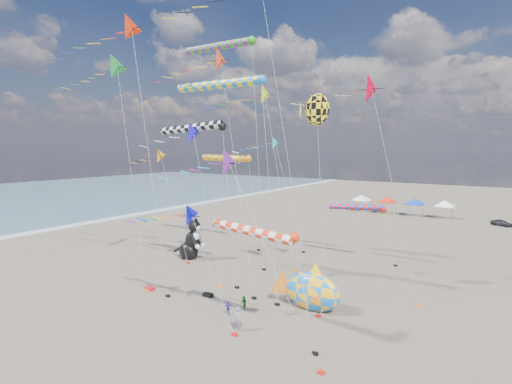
{
  "coord_description": "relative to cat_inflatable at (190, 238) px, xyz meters",
  "views": [
    {
      "loc": [
        19.58,
        -16.29,
        12.57
      ],
      "look_at": [
        0.9,
        12.0,
        8.77
      ],
      "focal_mm": 28.0,
      "sensor_mm": 36.0,
      "label": 1
    }
  ],
  "objects": [
    {
      "name": "ground",
      "position": [
        10.87,
        -16.36,
        -2.42
      ],
      "size": [
        260.0,
        260.0,
        0.0
      ],
      "primitive_type": "plane",
      "color": "brown",
      "rests_on": "ground"
    },
    {
      "name": "delta_kite_0",
      "position": [
        3.78,
        9.39,
        10.31
      ],
      "size": [
        10.86,
        1.71,
        13.99
      ],
      "color": "#1AB9CF",
      "rests_on": "ground"
    },
    {
      "name": "delta_kite_1",
      "position": [
        16.78,
        -13.16,
        8.97
      ],
      "size": [
        10.05,
        1.9,
        12.67
      ],
      "color": "#6D2094",
      "rests_on": "ground"
    },
    {
      "name": "delta_kite_2",
      "position": [
        20.13,
        -0.36,
        14.71
      ],
      "size": [
        11.96,
        2.57,
        18.66
      ],
      "color": "red",
      "rests_on": "ground"
    },
    {
      "name": "delta_kite_3",
      "position": [
        6.68,
        2.42,
        15.41
      ],
      "size": [
        13.23,
        2.3,
        19.3
      ],
      "color": "#C6DE10",
      "rests_on": "ground"
    },
    {
      "name": "delta_kite_4",
      "position": [
        1.93,
        -9.65,
        19.71
      ],
      "size": [
        13.86,
        2.37,
        23.66
      ],
      "color": "red",
      "rests_on": "ground"
    },
    {
      "name": "delta_kite_6",
      "position": [
        -3.92,
        -1.47,
        8.9
      ],
      "size": [
        9.62,
        1.76,
        12.56
      ],
      "color": "orange",
      "rests_on": "ground"
    },
    {
      "name": "delta_kite_7",
      "position": [
        0.88,
        -9.82,
        16.71
      ],
      "size": [
        9.99,
        2.3,
        20.58
      ],
      "color": "#177F30",
      "rests_on": "ground"
    },
    {
      "name": "delta_kite_8",
      "position": [
        9.99,
        -12.19,
        5.05
      ],
      "size": [
        10.83,
        1.79,
        8.74
      ],
      "color": "#0C0FCB",
      "rests_on": "ground"
    },
    {
      "name": "delta_kite_9",
      "position": [
        7.22,
        -6.06,
        17.36
      ],
      "size": [
        12.15,
        2.09,
        21.16
      ],
      "color": "red",
      "rests_on": "ground"
    },
    {
      "name": "delta_kite_10",
      "position": [
        4.81,
        -5.16,
        11.16
      ],
      "size": [
        9.78,
        2.1,
        14.94
      ],
      "color": "#180EE4",
      "rests_on": "ground"
    },
    {
      "name": "windsock_0",
      "position": [
        -0.04,
        7.28,
        8.77
      ],
      "size": [
        8.54,
        0.85,
        11.66
      ],
      "color": "orange",
      "rests_on": "ground"
    },
    {
      "name": "windsock_1",
      "position": [
        16.49,
        -11.48,
        4.66
      ],
      "size": [
        7.98,
        0.67,
        7.46
      ],
      "color": "red",
      "rests_on": "ground"
    },
    {
      "name": "windsock_2",
      "position": [
        15.93,
        9.89,
        3.55
      ],
      "size": [
        7.83,
        0.69,
        6.35
      ],
      "color": "red",
      "rests_on": "ground"
    },
    {
      "name": "windsock_3",
      "position": [
        9.64,
        -6.14,
        15.26
      ],
      "size": [
        10.17,
        0.77,
        18.14
      ],
      "color": "blue",
      "rests_on": "ground"
    },
    {
      "name": "windsock_4",
      "position": [
        5.17,
        -4.77,
        11.88
      ],
      "size": [
        9.1,
        0.74,
        14.74
      ],
      "color": "black",
      "rests_on": "ground"
    },
    {
      "name": "windsock_5",
      "position": [
        4.02,
        1.05,
        20.53
      ],
      "size": [
        9.91,
        0.86,
        23.47
      ],
      "color": "#27991B",
      "rests_on": "ground"
    },
    {
      "name": "angelfish_kite",
      "position": [
        15.95,
        -1.81,
        13.18
      ],
      "size": [
        3.74,
        3.02,
        17.04
      ],
      "color": "yellow",
      "rests_on": "ground"
    },
    {
      "name": "cat_inflatable",
      "position": [
        0.0,
        0.0,
        0.0
      ],
      "size": [
        3.62,
        1.86,
        4.83
      ],
      "primitive_type": null,
      "rotation": [
        0.0,
        0.0,
        0.02
      ],
      "color": "black",
      "rests_on": "ground"
    },
    {
      "name": "fish_inflatable",
      "position": [
        17.62,
        -5.34,
        -0.94
      ],
      "size": [
        6.12,
        2.18,
        3.88
      ],
      "color": "blue",
      "rests_on": "ground"
    },
    {
      "name": "person_adult",
      "position": [
        15.04,
        -11.47,
        -1.57
      ],
      "size": [
        0.74,
        0.7,
        1.7
      ],
      "primitive_type": "imported",
      "rotation": [
        0.0,
        0.0,
        0.65
      ],
      "color": "gray",
      "rests_on": "ground"
    },
    {
      "name": "child_green",
      "position": [
        13.28,
        -8.36,
        -1.86
      ],
      "size": [
        0.67,
        0.61,
        1.11
      ],
      "primitive_type": "imported",
      "rotation": [
        0.0,
        0.0,
        -0.42
      ],
      "color": "#157022",
      "rests_on": "ground"
    },
    {
      "name": "child_blue",
      "position": [
        12.77,
        -9.69,
        -1.89
      ],
      "size": [
        0.59,
        0.64,
        1.05
      ],
      "primitive_type": "imported",
      "rotation": [
        0.0,
        0.0,
        0.88
      ],
      "color": "#312BB9",
      "rests_on": "ground"
    },
    {
      "name": "kite_bag_0",
      "position": [
        15.91,
        -2.1,
        -2.27
      ],
      "size": [
        0.9,
        0.44,
        0.3
      ],
      "primitive_type": "cube",
      "color": "blue",
      "rests_on": "ground"
    },
    {
      "name": "kite_bag_1",
      "position": [
        3.82,
        -9.37,
        -2.27
      ],
      "size": [
        0.9,
        0.44,
        0.3
      ],
      "primitive_type": "cube",
      "color": "red",
      "rests_on": "ground"
    },
    {
      "name": "kite_bag_2",
      "position": [
        9.12,
        -7.72,
        -2.27
      ],
      "size": [
        0.9,
        0.44,
        0.3
      ],
      "primitive_type": "cube",
      "color": "black",
      "rests_on": "ground"
    },
    {
      "name": "tent_row",
      "position": [
        12.37,
        43.64,
        0.73
      ],
      "size": [
        19.2,
        4.2,
        3.8
      ],
      "color": "white",
      "rests_on": "ground"
    },
    {
      "name": "parked_car",
      "position": [
        28.65,
        41.64,
        -1.88
      ],
      "size": [
        3.41,
        2.56,
        1.08
      ],
      "primitive_type": "imported",
      "rotation": [
        0.0,
        0.0,
        1.11
      ],
      "color": "#26262D",
      "rests_on": "ground"
    }
  ]
}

